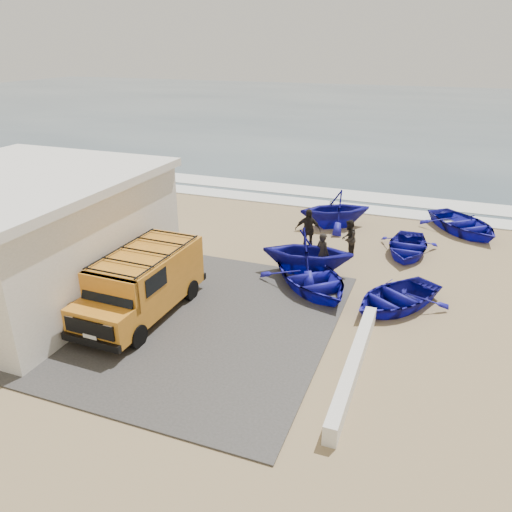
% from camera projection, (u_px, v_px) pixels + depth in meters
% --- Properties ---
extents(ground, '(160.00, 160.00, 0.00)m').
position_uv_depth(ground, '(232.00, 296.00, 18.23)').
color(ground, '#9C835B').
extents(slab, '(12.00, 10.00, 0.05)m').
position_uv_depth(slab, '(156.00, 312.00, 17.15)').
color(slab, '#42403D').
rests_on(slab, ground).
extents(ocean, '(180.00, 88.00, 0.01)m').
position_uv_depth(ocean, '(399.00, 112.00, 66.31)').
color(ocean, '#385166').
rests_on(ocean, ground).
extents(surf_line, '(180.00, 1.60, 0.06)m').
position_uv_depth(surf_line, '(315.00, 204.00, 28.52)').
color(surf_line, white).
rests_on(surf_line, ground).
extents(surf_wash, '(180.00, 2.20, 0.04)m').
position_uv_depth(surf_wash, '(325.00, 193.00, 30.67)').
color(surf_wash, white).
rests_on(surf_wash, ground).
extents(building, '(8.40, 9.40, 4.30)m').
position_uv_depth(building, '(19.00, 233.00, 18.10)').
color(building, white).
rests_on(building, ground).
extents(parapet, '(0.35, 6.00, 0.55)m').
position_uv_depth(parapet, '(354.00, 365.00, 13.91)').
color(parapet, silver).
rests_on(parapet, ground).
extents(van, '(2.23, 5.29, 2.24)m').
position_uv_depth(van, '(143.00, 282.00, 16.62)').
color(van, orange).
rests_on(van, ground).
extents(boat_near_left, '(5.13, 5.22, 0.89)m').
position_uv_depth(boat_near_left, '(311.00, 278.00, 18.64)').
color(boat_near_left, '#15149F').
rests_on(boat_near_left, ground).
extents(boat_near_right, '(4.30, 4.60, 0.77)m').
position_uv_depth(boat_near_right, '(396.00, 297.00, 17.35)').
color(boat_near_right, '#15149F').
rests_on(boat_near_right, ground).
extents(boat_mid_left, '(4.08, 3.69, 1.89)m').
position_uv_depth(boat_mid_left, '(308.00, 251.00, 19.69)').
color(boat_mid_left, '#15149F').
rests_on(boat_mid_left, ground).
extents(boat_mid_right, '(2.53, 3.53, 0.73)m').
position_uv_depth(boat_mid_right, '(407.00, 246.00, 21.71)').
color(boat_mid_right, '#15149F').
rests_on(boat_mid_right, ground).
extents(boat_far_left, '(4.64, 4.47, 1.88)m').
position_uv_depth(boat_far_left, '(335.00, 209.00, 24.75)').
color(boat_far_left, '#15149F').
rests_on(boat_far_left, ground).
extents(boat_far_right, '(4.98, 5.18, 0.87)m').
position_uv_depth(boat_far_right, '(463.00, 224.00, 24.18)').
color(boat_far_right, '#15149F').
rests_on(boat_far_right, ground).
extents(fisherman_front, '(0.74, 0.67, 1.71)m').
position_uv_depth(fisherman_front, '(323.00, 253.00, 19.75)').
color(fisherman_front, black).
rests_on(fisherman_front, ground).
extents(fisherman_middle, '(0.69, 0.86, 1.65)m').
position_uv_depth(fisherman_middle, '(349.00, 239.00, 21.30)').
color(fisherman_middle, black).
rests_on(fisherman_middle, ground).
extents(fisherman_back, '(1.20, 0.67, 1.94)m').
position_uv_depth(fisherman_back, '(308.00, 230.00, 21.83)').
color(fisherman_back, black).
rests_on(fisherman_back, ground).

